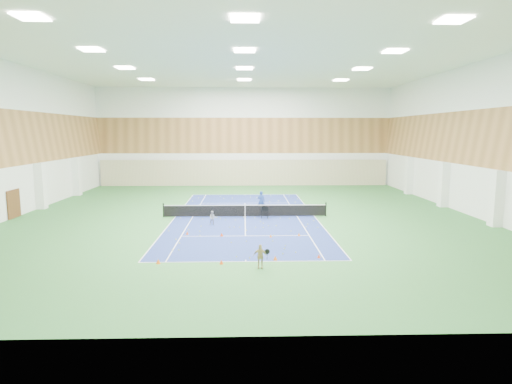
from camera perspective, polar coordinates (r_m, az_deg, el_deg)
The scene contains 21 objects.
ground at distance 33.80m, azimuth -1.46°, elevation -3.29°, with size 40.00×40.00×0.00m, color #2D6A31.
room_shell at distance 33.15m, azimuth -1.50°, elevation 6.93°, with size 36.00×40.00×12.00m, color white, non-canonical shape.
wood_cladding at distance 33.17m, azimuth -1.51°, elevation 10.39°, with size 36.00×40.00×8.00m, color #A16D3B, non-canonical shape.
ceiling_light_grid at distance 33.56m, azimuth -1.54°, elevation 17.09°, with size 21.40×25.40×0.06m, color white, non-canonical shape.
court_surface at distance 33.80m, azimuth -1.46°, elevation -3.28°, with size 10.97×23.77×0.01m, color navy.
tennis_balls_scatter at distance 33.79m, azimuth -1.46°, elevation -3.21°, with size 10.57×22.77×0.07m, color yellow, non-canonical shape.
tennis_net at distance 33.69m, azimuth -1.47°, elevation -2.37°, with size 12.80×0.10×1.10m, color black, non-canonical shape.
back_curtain at distance 53.13m, azimuth -1.53°, elevation 2.58°, with size 35.40×0.16×3.20m, color #C6B793.
door_left_b at distance 38.05m, azimuth -29.58°, elevation -1.39°, with size 0.08×1.80×2.20m, color #593319.
coach at distance 36.14m, azimuth 0.69°, elevation -1.19°, with size 0.62×0.40×1.69m, color navy.
child_court at distance 30.92m, azimuth -5.81°, elevation -3.44°, with size 0.49×0.38×1.00m, color #9C9DA4.
child_apron at distance 21.11m, azimuth 0.55°, elevation -8.55°, with size 0.70×0.29×1.20m, color tan.
ball_cart at distance 32.93m, azimuth 1.16°, elevation -2.72°, with size 0.57×0.57×0.99m, color black, non-canonical shape.
cone_svc_a at distance 28.27m, azimuth -9.16°, elevation -5.41°, with size 0.20×0.20×0.22m, color #FF4F0D.
cone_svc_b at distance 27.54m, azimuth -4.59°, elevation -5.67°, with size 0.22×0.22×0.24m, color red.
cone_svc_c at distance 27.23m, azimuth 1.98°, elevation -5.85°, with size 0.18×0.18×0.19m, color orange.
cone_svc_d at distance 27.67m, azimuth 5.75°, elevation -5.66°, with size 0.18×0.18×0.20m, color orange.
cone_base_a at distance 22.48m, azimuth -12.91°, elevation -8.99°, with size 0.23×0.23×0.25m, color #FF630D.
cone_base_b at distance 21.93m, azimuth -4.63°, elevation -9.27°, with size 0.20×0.20×0.22m, color #F84A0D.
cone_base_c at distance 22.50m, azimuth 2.59°, elevation -8.78°, with size 0.23×0.23×0.25m, color orange.
cone_base_d at distance 23.11m, azimuth 8.39°, elevation -8.45°, with size 0.19×0.19×0.21m, color #E2400B.
Camera 1 is at (-0.07, -33.14, 6.61)m, focal length 30.00 mm.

